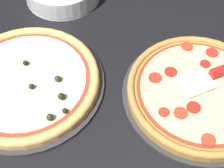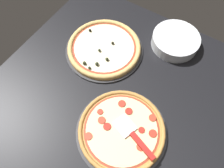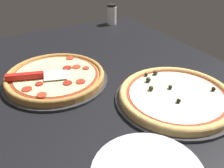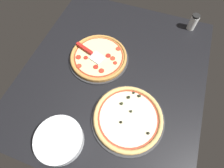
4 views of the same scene
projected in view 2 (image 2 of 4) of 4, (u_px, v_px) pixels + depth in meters
The scene contains 7 objects.
ground_plane at pixel (105, 107), 105.15cm from camera, with size 133.89×116.56×3.60cm, color black.
pizza_pan_front at pixel (121, 131), 97.08cm from camera, with size 40.61×40.61×1.00cm, color #2D2D30.
pizza_front at pixel (122, 130), 95.30cm from camera, with size 38.18×38.18×2.90cm.
pizza_pan_back at pixel (104, 50), 118.49cm from camera, with size 41.82×41.82×1.00cm, color #2D2D30.
pizza_back at pixel (104, 48), 116.91cm from camera, with size 39.31×39.31×3.75cm.
serving_spatula at pixel (139, 141), 90.76cm from camera, with size 11.95×22.82×2.00cm.
plate_stack at pixel (175, 41), 118.00cm from camera, with size 25.35×25.35×6.30cm.
Camera 2 is at (-32.10, -24.37, 95.99)cm, focal length 35.00 mm.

